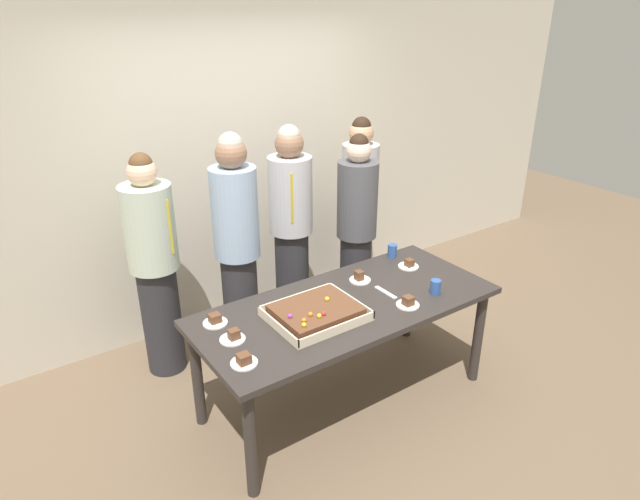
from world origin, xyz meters
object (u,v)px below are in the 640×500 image
Objects in this scene: plated_slice_far_right at (360,278)px; drink_cup_nearest at (392,251)px; person_left_edge_reaching at (356,230)px; sheet_cake at (316,313)px; person_green_shirt_behind at (359,207)px; plated_slice_center_front at (409,265)px; person_striped_tie_right at (155,265)px; plated_slice_far_left at (408,303)px; cake_server_utensil at (386,292)px; plated_slice_near_left at (244,361)px; person_serving_front at (291,230)px; plated_slice_near_right at (215,321)px; drink_cup_middle at (436,287)px; plated_slice_center_back at (233,337)px; person_far_right_suit at (237,249)px; party_table at (346,315)px.

drink_cup_nearest is (0.45, 0.17, 0.03)m from plated_slice_far_right.
drink_cup_nearest is 0.42m from person_left_edge_reaching.
sheet_cake is 0.33× the size of person_green_shirt_behind.
person_striped_tie_right is at bearing 149.94° from plated_slice_center_front.
plated_slice_far_left is 0.75× the size of cake_server_utensil.
person_striped_tie_right is (-1.18, 1.32, 0.07)m from plated_slice_far_left.
plated_slice_near_left is 1.84m from person_left_edge_reaching.
person_striped_tie_right is (-1.89, -0.07, -0.02)m from person_green_shirt_behind.
person_serving_front is 0.54m from person_left_edge_reaching.
plated_slice_far_left is at bearing -133.70° from plated_slice_center_front.
plated_slice_near_right is 1.52m from drink_cup_nearest.
person_left_edge_reaching is at bearing 82.43° from drink_cup_middle.
plated_slice_far_right reaches higher than plated_slice_center_back.
plated_slice_far_left is at bearing 12.67° from person_striped_tie_right.
plated_slice_center_back reaches higher than plated_slice_center_front.
cake_server_utensil is at bearing -4.01° from plated_slice_center_back.
plated_slice_far_right is (1.07, -0.06, 0.00)m from plated_slice_near_right.
person_far_right_suit is at bearing -43.08° from person_left_edge_reaching.
plated_slice_center_front is at bearing 55.55° from person_serving_front.
plated_slice_far_right is 0.53m from drink_cup_middle.
plated_slice_near_right is 1.07m from plated_slice_far_right.
cake_server_utensil is at bearing 17.54° from person_striped_tie_right.
person_green_shirt_behind is at bearing 25.90° from plated_slice_near_right.
party_table is 1.07m from person_left_edge_reaching.
plated_slice_center_back reaches higher than party_table.
plated_slice_center_front is at bearing 29.74° from person_green_shirt_behind.
plated_slice_far_right is 0.90m from person_far_right_suit.
drink_cup_nearest is (1.52, 0.11, 0.03)m from plated_slice_near_right.
drink_cup_middle is (0.30, -0.43, 0.03)m from plated_slice_far_right.
party_table is at bearing 172.35° from cake_server_utensil.
cake_server_utensil is at bearing -15.24° from plated_slice_near_right.
sheet_cake is 0.98m from plated_slice_center_front.
person_green_shirt_behind is (0.70, 1.39, 0.09)m from plated_slice_far_left.
plated_slice_center_back is 0.08× the size of person_far_right_suit.
person_left_edge_reaching is (-0.02, 0.42, 0.03)m from drink_cup_nearest.
cake_server_utensil is 0.12× the size of person_green_shirt_behind.
plated_slice_center_back is 1.55m from drink_cup_nearest.
plated_slice_center_back is 0.09× the size of person_left_edge_reaching.
person_serving_front reaches higher than person_left_edge_reaching.
drink_cup_middle reaches higher than plated_slice_far_right.
plated_slice_far_left is at bearing -176.59° from drink_cup_middle.
plated_slice_far_right is 1.00× the size of plated_slice_center_front.
person_left_edge_reaching reaches higher than plated_slice_near_right.
sheet_cake is 3.71× the size of plated_slice_far_left.
drink_cup_middle reaches higher than plated_slice_center_front.
plated_slice_center_back is at bearing -171.35° from plated_slice_far_right.
person_serving_front is at bearing -62.07° from person_left_edge_reaching.
party_table is 13.33× the size of plated_slice_far_left.
person_serving_front is (1.05, 1.19, 0.11)m from plated_slice_near_left.
plated_slice_near_right is 1.50× the size of drink_cup_nearest.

